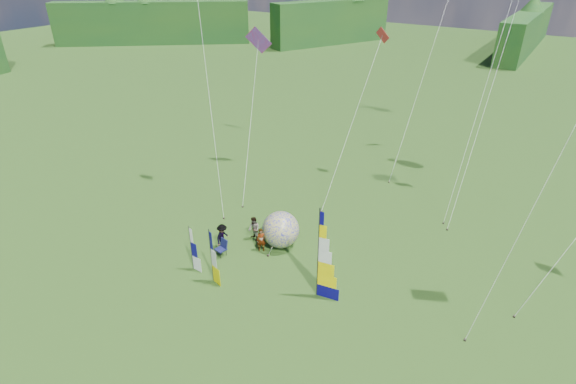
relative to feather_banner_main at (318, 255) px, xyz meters
The scene contains 18 objects.
ground 4.41m from the feather_banner_main, 117.79° to the right, with size 220.00×220.00×0.00m, color #406C22.
treeline_ring 3.63m from the feather_banner_main, 117.79° to the right, with size 210.00×210.00×8.00m, color #294D16, non-canonical shape.
feather_banner_main is the anchor object (origin of this frame).
side_banner_left 6.32m from the feather_banner_main, 158.74° to the right, with size 0.98×0.10×3.53m, color #FFDF00, non-canonical shape.
side_banner_far 7.99m from the feather_banner_main, 164.77° to the right, with size 0.90×0.10×3.00m, color white, non-canonical shape.
bol_inflatable 5.58m from the feather_banner_main, 146.36° to the left, with size 2.46×2.46×2.46m, color #1415A1.
spectator_a 5.82m from the feather_banner_main, 161.11° to the left, with size 0.60×0.39×1.65m, color #66594C.
spectator_b 7.08m from the feather_banner_main, 158.34° to the left, with size 0.85×0.42×1.75m, color #66594C.
spectator_c 7.71m from the feather_banner_main, behind, with size 1.18×0.44×1.83m, color #66594C.
spectator_d 7.02m from the feather_banner_main, 136.62° to the left, with size 0.89×0.36×1.52m, color #66594C.
camp_chair 7.37m from the feather_banner_main, behind, with size 0.66×0.66×1.15m, color #12153F, non-canonical shape.
kite_whale 19.59m from the feather_banner_main, 75.92° to the left, with size 3.09×16.20×20.98m, color black, non-canonical shape.
kite_rainbow_delta 15.59m from the feather_banner_main, 140.75° to the left, with size 7.89×11.96×12.78m, color red, non-canonical shape.
kite_parafoil 12.68m from the feather_banner_main, 23.01° to the left, with size 6.88×9.71×20.12m, color #C60014, non-canonical shape.
small_kite_red 13.75m from the feather_banner_main, 108.66° to the left, with size 2.25×10.94×12.72m, color #F6333A, non-canonical shape.
small_kite_orange 16.99m from the feather_banner_main, 75.01° to the left, with size 3.16×10.27×17.60m, color #FF5B00, non-canonical shape.
small_kite_pink 14.95m from the feather_banner_main, 154.96° to the left, with size 7.96×7.43×17.19m, color #E56193, non-canonical shape.
small_kite_green 21.50m from the feather_banner_main, 94.90° to the left, with size 2.99×12.96×16.65m, color #12A60F, non-canonical shape.
Camera 1 is at (11.05, -14.54, 17.43)m, focal length 28.00 mm.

